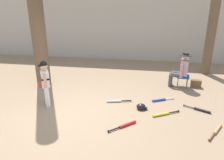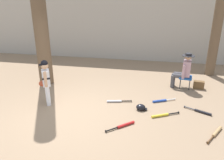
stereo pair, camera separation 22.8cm
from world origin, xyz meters
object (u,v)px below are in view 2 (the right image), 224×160
batting_helmet_black (141,107)px  bat_red_barrel (124,125)px  bat_aluminum_silver (116,101)px  bat_black_composite (201,112)px  bat_blue_youth (161,101)px  seated_spectator (183,70)px  young_ballplayer (46,80)px  bat_yellow_trainer (162,115)px  tree_near_player (38,5)px  tree_behind_spectator (217,26)px  bat_wood_tan (216,133)px  folding_stool (186,78)px  handbag_beside_stool (199,85)px

batting_helmet_black → bat_red_barrel: bearing=-109.8°
bat_red_barrel → bat_aluminum_silver: (-0.41, 1.24, 0.00)m
bat_black_composite → bat_aluminum_silver: (-2.32, 0.15, 0.00)m
bat_blue_youth → bat_black_composite: bearing=-24.0°
seated_spectator → bat_aluminum_silver: bearing=-141.5°
young_ballplayer → bat_yellow_trainer: (3.22, -0.07, -0.71)m
bat_black_composite → batting_helmet_black: 1.59m
young_ballplayer → bat_red_barrel: (2.32, -0.75, -0.71)m
tree_near_player → tree_behind_spectator: size_ratio=1.34×
bat_black_composite → bat_wood_tan: 0.97m
bat_black_composite → bat_yellow_trainer: 1.09m
bat_black_composite → bat_red_barrel: bearing=-150.5°
tree_behind_spectator → folding_stool: bearing=-124.0°
seated_spectator → bat_black_composite: bearing=-78.8°
seated_spectator → bat_yellow_trainer: 2.32m
tree_behind_spectator → bat_aluminum_silver: (-3.20, -3.22, -1.87)m
tree_near_player → bat_aluminum_silver: tree_near_player is taller
bat_yellow_trainer → bat_red_barrel: size_ratio=1.16×
young_ballplayer → bat_black_composite: size_ratio=1.94×
tree_behind_spectator → bat_blue_youth: size_ratio=6.62×
folding_stool → tree_near_player: bearing=-174.3°
bat_aluminum_silver → young_ballplayer: bearing=-165.7°
bat_blue_youth → bat_red_barrel: size_ratio=1.07×
tree_near_player → bat_blue_youth: 4.90m
seated_spectator → bat_aluminum_silver: 2.60m
bat_red_barrel → bat_aluminum_silver: same height
handbag_beside_stool → bat_yellow_trainer: 2.48m
bat_wood_tan → tree_behind_spectator: bearing=80.7°
tree_near_player → bat_black_composite: (5.08, -1.23, -2.63)m
tree_behind_spectator → bat_aluminum_silver: bearing=-134.8°
bat_aluminum_silver → batting_helmet_black: (0.74, -0.31, 0.04)m
young_ballplayer → bat_blue_youth: 3.38m
bat_black_composite → bat_red_barrel: (-1.91, -1.08, 0.00)m
handbag_beside_stool → bat_blue_youth: (-1.24, -1.30, -0.10)m
tree_behind_spectator → bat_wood_tan: size_ratio=6.20×
tree_behind_spectator → seated_spectator: tree_behind_spectator is taller
bat_aluminum_silver → batting_helmet_black: size_ratio=2.43×
handbag_beside_stool → bat_red_barrel: size_ratio=0.54×
young_ballplayer → bat_wood_tan: 4.50m
tree_behind_spectator → batting_helmet_black: bearing=-124.8°
tree_behind_spectator → young_ballplayer: size_ratio=3.42×
tree_near_player → tree_behind_spectator: 6.38m
young_ballplayer → seated_spectator: 4.40m
bat_red_barrel → batting_helmet_black: bearing=70.2°
bat_blue_youth → bat_wood_tan: same height
folding_stool → bat_black_composite: size_ratio=0.68×
bat_wood_tan → batting_helmet_black: (-1.75, 0.80, 0.04)m
bat_blue_youth → bat_red_barrel: same height
seated_spectator → bat_yellow_trainer: seated_spectator is taller
tree_behind_spectator → tree_near_player: bearing=-160.2°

